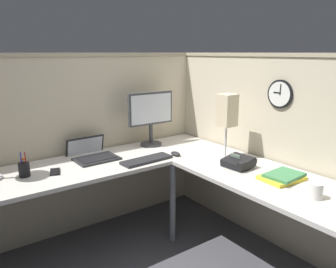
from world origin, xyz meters
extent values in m
plane|color=#47474C|center=(0.00, 0.00, 0.00)|extent=(6.80, 6.80, 0.00)
cube|color=beige|center=(-0.36, 0.87, 0.78)|extent=(2.57, 0.10, 1.55)
cube|color=tan|center=(-0.36, 0.87, 1.56)|extent=(2.57, 0.12, 0.03)
cube|color=beige|center=(0.87, -0.27, 0.78)|extent=(0.10, 2.37, 1.55)
cube|color=tan|center=(0.87, -0.27, 1.56)|extent=(0.12, 2.37, 0.03)
cube|color=beige|center=(-0.38, 0.47, 0.71)|extent=(2.35, 0.66, 0.03)
cube|color=beige|center=(0.47, -0.60, 0.71)|extent=(0.66, 1.49, 0.03)
cylinder|color=slate|center=(0.16, 0.16, 0.35)|extent=(0.05, 0.05, 0.70)
cylinder|color=#38383D|center=(0.26, 0.64, 0.74)|extent=(0.20, 0.20, 0.02)
cylinder|color=#38383D|center=(0.26, 0.64, 0.84)|extent=(0.04, 0.04, 0.20)
cube|color=#38383D|center=(0.26, 0.64, 1.08)|extent=(0.46, 0.04, 0.30)
cube|color=silver|center=(0.26, 0.62, 1.08)|extent=(0.42, 0.01, 0.26)
cube|color=#232326|center=(-0.34, 0.53, 0.74)|extent=(0.35, 0.25, 0.02)
cube|color=black|center=(-0.34, 0.53, 0.75)|extent=(0.29, 0.19, 0.00)
cube|color=#232326|center=(-0.35, 0.75, 0.77)|extent=(0.34, 0.08, 0.22)
cube|color=silver|center=(-0.35, 0.75, 0.77)|extent=(0.31, 0.06, 0.18)
cube|color=#232326|center=(-0.03, 0.26, 0.74)|extent=(0.44, 0.16, 0.02)
ellipsoid|color=#232326|center=(0.25, 0.24, 0.75)|extent=(0.06, 0.10, 0.03)
cylinder|color=black|center=(-0.91, 0.48, 0.78)|extent=(0.08, 0.08, 0.10)
cylinder|color=#1E1EB2|center=(-0.92, 0.49, 0.84)|extent=(0.01, 0.01, 0.13)
cylinder|color=#B21E1E|center=(-0.89, 0.47, 0.84)|extent=(0.01, 0.01, 0.13)
cylinder|color=#D8591E|center=(-0.90, 0.49, 0.85)|extent=(0.03, 0.03, 0.01)
cube|color=black|center=(-0.71, 0.43, 0.73)|extent=(0.11, 0.16, 0.01)
cube|color=black|center=(0.46, -0.27, 0.77)|extent=(0.20, 0.21, 0.10)
cube|color=#8CA58C|center=(0.46, -0.24, 0.80)|extent=(0.02, 0.09, 0.04)
cube|color=black|center=(0.46, -0.35, 0.79)|extent=(0.19, 0.05, 0.04)
cube|color=yellow|center=(0.51, -0.62, 0.74)|extent=(0.29, 0.23, 0.02)
cube|color=#3F7F4C|center=(0.53, -0.63, 0.76)|extent=(0.27, 0.21, 0.02)
cylinder|color=#B7BABF|center=(0.55, -0.04, 0.74)|extent=(0.11, 0.11, 0.01)
cylinder|color=#B7BABF|center=(0.55, -0.04, 0.87)|extent=(0.02, 0.02, 0.27)
cube|color=beige|center=(0.55, -0.04, 1.13)|extent=(0.13, 0.13, 0.26)
cylinder|color=silver|center=(0.42, -0.93, 0.78)|extent=(0.08, 0.08, 0.10)
cylinder|color=black|center=(0.82, -0.34, 1.27)|extent=(0.03, 0.22, 0.22)
cylinder|color=white|center=(0.80, -0.34, 1.27)|extent=(0.00, 0.19, 0.19)
cube|color=black|center=(0.80, -0.32, 1.28)|extent=(0.00, 0.06, 0.01)
cube|color=black|center=(0.80, -0.35, 1.31)|extent=(0.00, 0.01, 0.08)
camera|label=1|loc=(-1.38, -1.90, 1.58)|focal=35.44mm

